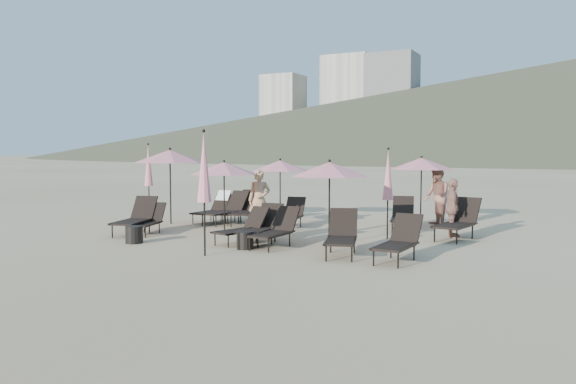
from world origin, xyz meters
The scene contains 29 objects.
ground centered at (0.00, 0.00, 0.00)m, with size 800.00×800.00×0.00m, color #D6BA8C.
hotel_skyline centered at (-93.62, 271.21, 24.18)m, with size 109.00×82.00×55.00m.
lounger_0 centered at (-4.26, 0.45, 0.48)m, with size 1.15×1.90×1.02m.
lounger_1 centered at (-3.94, 0.59, 0.40)m, with size 0.95×1.57×0.85m.
lounger_2 centered at (-0.72, 0.44, 0.41)m, with size 0.95×1.64×0.89m.
lounger_3 centered at (-0.34, 0.72, 0.45)m, with size 0.77×1.71×0.96m.
lounger_4 centered at (0.29, 0.30, 0.44)m, with size 0.66×1.65×0.94m.
lounger_5 centered at (3.45, -0.06, 0.44)m, with size 0.71×1.67×0.94m.
lounger_6 centered at (-3.94, 3.85, 0.48)m, with size 0.64×1.63×1.01m.
lounger_7 centered at (-3.52, 3.93, 0.41)m, with size 1.02×1.61×0.87m.
lounger_8 centered at (-2.63, 3.79, 0.50)m, with size 1.21×1.97×1.06m.
lounger_9 centered at (-0.95, 3.57, 0.42)m, with size 0.86×1.65×0.90m.
lounger_10 centered at (2.24, 4.59, 0.45)m, with size 1.02×1.79×0.97m.
lounger_11 centered at (4.01, 3.61, 0.50)m, with size 1.01×1.95×1.07m.
lounger_12 centered at (2.12, 0.03, 0.46)m, with size 1.14×1.83×0.99m.
lounger_13 centered at (-3.26, 3.55, 0.48)m, with size 0.89×1.86×1.03m.
umbrella_open_0 centered at (-4.82, 2.69, 2.17)m, with size 2.28×2.28×2.46m.
umbrella_open_1 centered at (-2.18, 1.81, 1.84)m, with size 1.94×1.94×2.08m.
umbrella_open_2 centered at (1.35, 1.14, 1.88)m, with size 1.98×1.98×2.13m.
umbrella_open_3 centered at (-2.04, 4.96, 1.86)m, with size 1.95×1.95×2.10m.
umbrella_open_4 centered at (2.38, 6.22, 1.94)m, with size 2.04×2.04×2.20m.
umbrella_closed_0 centered at (-0.55, -1.45, 1.95)m, with size 0.33×0.33×2.80m.
umbrella_closed_1 centered at (2.33, 2.79, 1.69)m, with size 0.28×0.28×2.43m.
umbrella_closed_2 centered at (-6.64, 3.75, 1.83)m, with size 0.31×0.31×2.63m.
side_table_0 centered at (-3.17, -0.82, 0.22)m, with size 0.44×0.44×0.43m, color black.
side_table_1 centered at (-0.22, -0.28, 0.21)m, with size 0.40×0.40×0.42m, color black.
beachgoer_a centered at (-1.52, 2.66, 0.90)m, with size 0.66×0.43×1.80m, color tan.
beachgoer_b centered at (2.93, 5.97, 0.93)m, with size 0.91×0.71×1.86m, color #9F6652.
beachgoer_c centered at (3.81, 3.84, 0.80)m, with size 0.94×0.39×1.60m, color #AD7662.
Camera 1 is at (6.71, -11.58, 2.28)m, focal length 35.00 mm.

